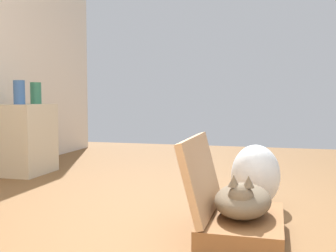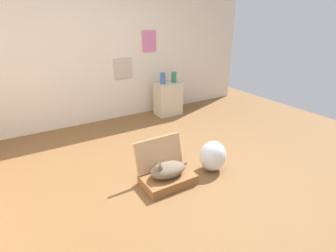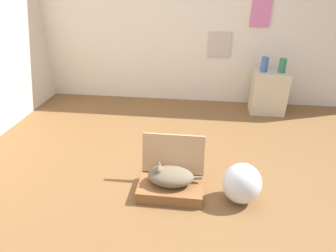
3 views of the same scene
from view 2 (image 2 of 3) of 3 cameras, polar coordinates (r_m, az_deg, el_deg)
The scene contains 9 objects.
ground_plane at distance 3.40m, azimuth -1.78°, elevation -10.53°, with size 7.68×7.68×0.00m, color brown.
wall_back at distance 4.96m, azimuth -15.44°, elevation 15.57°, with size 6.40×0.15×2.60m.
suitcase_base at distance 3.20m, azimuth -0.05°, elevation -11.57°, with size 0.62×0.40×0.12m, color brown.
suitcase_lid at distance 3.22m, azimuth -2.01°, elevation -5.97°, with size 0.62×0.40×0.04m, color tan.
cat at distance 3.12m, azimuth -0.23°, elevation -9.45°, with size 0.52×0.28×0.23m.
plastic_bag_white at distance 3.44m, azimuth 9.71°, elevation -6.46°, with size 0.35×0.32×0.40m, color silver.
side_table at distance 5.29m, azimuth 0.01°, elevation 5.95°, with size 0.51×0.34×0.65m, color beige.
vase_tall at distance 5.11m, azimuth -1.16°, elevation 10.32°, with size 0.10×0.10×0.21m, color #38609E.
vase_short at distance 5.23m, azimuth 1.29°, elevation 10.58°, with size 0.10×0.10×0.20m, color #2D7051.
Camera 2 is at (-1.38, -2.47, 1.88)m, focal length 28.01 mm.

